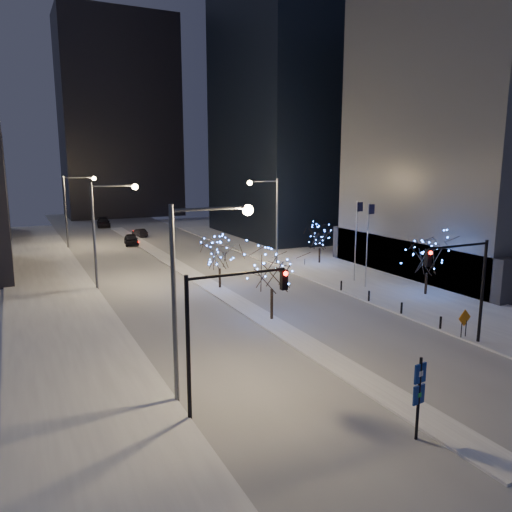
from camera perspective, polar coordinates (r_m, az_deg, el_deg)
ground at (r=29.27m, az=11.88°, el=-13.62°), size 160.00×160.00×0.00m
road at (r=59.46m, az=-9.33°, el=-0.93°), size 20.00×130.00×0.02m
median at (r=54.78m, az=-7.79°, el=-1.82°), size 2.00×80.00×0.15m
east_sidewalk at (r=53.05m, az=11.38°, el=-2.36°), size 10.00×90.00×0.15m
west_sidewalk at (r=42.57m, az=-21.56°, el=-6.21°), size 8.00×90.00×0.15m
midrise_block at (r=63.95m, az=27.02°, el=12.39°), size 30.00×22.00×30.00m
plinth at (r=64.66m, az=26.04°, el=0.85°), size 30.00×24.00×4.00m
horizon_block at (r=115.39m, az=-15.33°, el=14.97°), size 24.00×14.00×42.00m
street_lamp_w_near at (r=24.70m, az=-7.09°, el=-2.13°), size 4.40×0.56×10.00m
street_lamp_w_mid at (r=48.72m, az=-16.87°, el=3.90°), size 4.40×0.56×10.00m
street_lamp_w_far at (r=73.39m, az=-20.17°, el=5.90°), size 4.40×0.56×10.00m
street_lamp_east at (r=57.70m, az=1.62°, el=5.33°), size 3.90×0.56×10.00m
traffic_signal_west at (r=23.52m, az=-4.21°, el=-7.14°), size 5.26×0.43×7.00m
traffic_signal_east at (r=34.46m, az=22.96°, el=-2.16°), size 5.26×0.43×7.00m
flagpoles at (r=49.05m, az=12.02°, el=2.17°), size 1.35×2.60×8.00m
bollards at (r=42.48m, az=14.48°, el=-5.08°), size 0.16×12.16×0.90m
car_near at (r=74.11m, az=-14.07°, el=1.84°), size 2.54×4.91×1.60m
car_mid at (r=82.04m, az=-13.15°, el=2.61°), size 1.80×3.99×1.27m
car_far at (r=95.70m, az=-17.04°, el=3.67°), size 2.97×5.85×1.63m
holiday_tree_median_near at (r=37.30m, az=1.84°, el=-1.37°), size 4.91×4.91×5.93m
holiday_tree_median_far at (r=46.94m, az=-4.20°, el=0.19°), size 4.50×4.50×4.83m
holiday_tree_plaza_near at (r=46.97m, az=19.06°, el=0.21°), size 5.17×5.17×5.75m
holiday_tree_plaza_far at (r=58.86m, az=7.32°, el=2.14°), size 3.61×3.61×4.60m
wayfinding_sign at (r=23.23m, az=18.14°, el=-14.34°), size 0.68×0.17×3.80m
construction_sign at (r=36.99m, az=22.71°, el=-6.80°), size 1.18×0.10×1.95m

